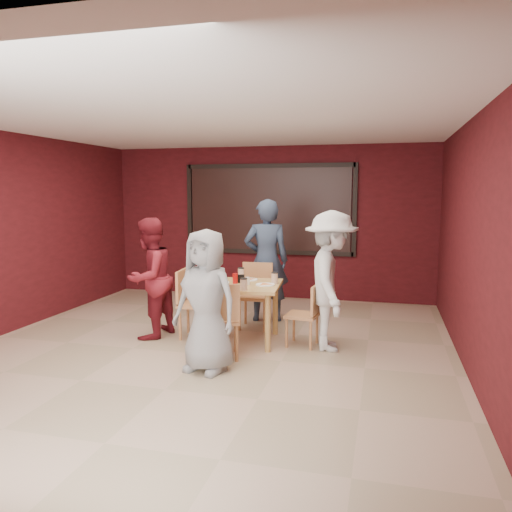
% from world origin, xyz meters
% --- Properties ---
extents(floor, '(7.00, 7.00, 0.00)m').
position_xyz_m(floor, '(0.00, 0.00, 0.00)').
color(floor, tan).
rests_on(floor, ground).
extents(window_blinds, '(3.00, 0.02, 1.50)m').
position_xyz_m(window_blinds, '(0.00, 3.45, 1.65)').
color(window_blinds, black).
extents(dining_table, '(1.07, 1.07, 0.92)m').
position_xyz_m(dining_table, '(0.30, 0.65, 0.68)').
color(dining_table, tan).
rests_on(dining_table, floor).
extents(chair_front, '(0.57, 0.57, 0.92)m').
position_xyz_m(chair_front, '(0.25, -0.10, 0.52)').
color(chair_front, tan).
rests_on(chair_front, floor).
extents(chair_back, '(0.47, 0.47, 0.94)m').
position_xyz_m(chair_back, '(0.29, 1.39, 0.53)').
color(chair_back, tan).
rests_on(chair_back, floor).
extents(chair_left, '(0.48, 0.48, 0.92)m').
position_xyz_m(chair_left, '(-0.43, 0.66, 0.52)').
color(chair_left, tan).
rests_on(chair_left, floor).
extents(chair_right, '(0.43, 0.43, 0.81)m').
position_xyz_m(chair_right, '(1.16, 0.65, 0.46)').
color(chair_right, tan).
rests_on(chair_right, floor).
extents(diner_front, '(0.87, 0.68, 1.58)m').
position_xyz_m(diner_front, '(0.22, -0.50, 0.79)').
color(diner_front, gray).
rests_on(diner_front, floor).
extents(diner_back, '(0.77, 0.60, 1.86)m').
position_xyz_m(diner_back, '(0.35, 1.79, 0.93)').
color(diner_back, '#2F3C54').
rests_on(diner_back, floor).
extents(diner_left, '(0.75, 0.89, 1.63)m').
position_xyz_m(diner_left, '(-0.97, 0.52, 0.81)').
color(diner_left, maroon).
rests_on(diner_left, floor).
extents(diner_right, '(0.83, 1.22, 1.75)m').
position_xyz_m(diner_right, '(1.46, 0.62, 0.87)').
color(diner_right, silver).
rests_on(diner_right, floor).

